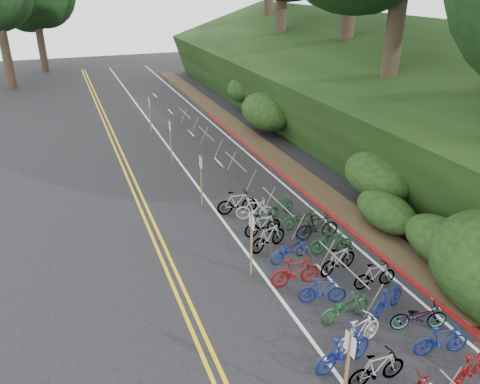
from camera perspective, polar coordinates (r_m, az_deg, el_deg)
The scene contains 9 objects.
ground at distance 13.27m, azimuth 7.58°, elevation -22.09°, with size 120.00×120.00×0.00m, color black.
road_markings at distance 21.03m, azimuth -3.83°, elevation -2.63°, with size 7.47×80.00×0.01m.
red_curb at distance 24.36m, azimuth 6.24°, elevation 1.35°, with size 0.25×28.00×0.10m, color maroon.
embankment at distance 32.93m, azimuth 12.37°, elevation 11.71°, with size 14.30×48.14×9.11m.
bike_racks_rest at distance 23.88m, azimuth -0.56°, elevation 3.10°, with size 1.14×23.00×1.17m.
signpost_near at distance 11.65m, azimuth 12.88°, elevation -20.44°, with size 0.08×0.40×2.60m.
signposts_rest at distance 23.91m, azimuth -6.82°, elevation 4.43°, with size 0.08×18.40×2.50m.
bike_front at distance 13.46m, azimuth 12.53°, elevation -18.31°, with size 1.90×0.54×1.14m, color navy.
bike_valet at distance 16.26m, azimuth 11.67°, elevation -10.08°, with size 3.39×14.60×1.10m.
Camera 1 is at (-4.74, -7.82, 9.61)m, focal length 35.00 mm.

